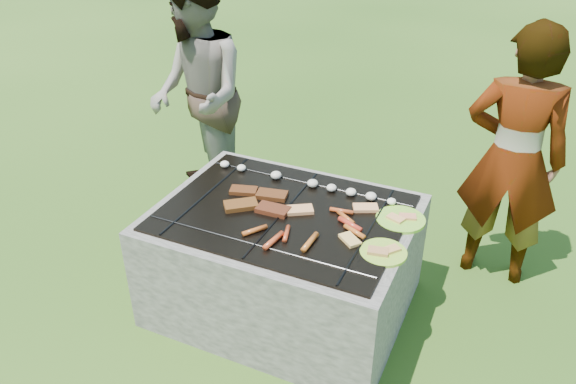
% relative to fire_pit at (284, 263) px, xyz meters
% --- Properties ---
extents(lawn, '(60.00, 60.00, 0.00)m').
position_rel_fire_pit_xyz_m(lawn, '(0.00, 0.00, -0.28)').
color(lawn, '#204310').
rests_on(lawn, ground).
extents(fire_pit, '(1.30, 1.00, 0.62)m').
position_rel_fire_pit_xyz_m(fire_pit, '(0.00, 0.00, 0.00)').
color(fire_pit, '#A8A195').
rests_on(fire_pit, ground).
extents(mushrooms, '(1.05, 0.06, 0.04)m').
position_rel_fire_pit_xyz_m(mushrooms, '(0.02, 0.30, 0.35)').
color(mushrooms, white).
rests_on(mushrooms, fire_pit).
extents(pork_slabs, '(0.40, 0.31, 0.02)m').
position_rel_fire_pit_xyz_m(pork_slabs, '(-0.16, 0.02, 0.34)').
color(pork_slabs, brown).
rests_on(pork_slabs, fire_pit).
extents(sausages, '(0.55, 0.47, 0.03)m').
position_rel_fire_pit_xyz_m(sausages, '(0.21, -0.11, 0.34)').
color(sausages, '#C03A1F').
rests_on(sausages, fire_pit).
extents(bread_on_grate, '(0.46, 0.42, 0.02)m').
position_rel_fire_pit_xyz_m(bread_on_grate, '(0.25, 0.06, 0.34)').
color(bread_on_grate, '#E7B276').
rests_on(bread_on_grate, fire_pit).
extents(plate_far, '(0.32, 0.32, 0.03)m').
position_rel_fire_pit_xyz_m(plate_far, '(0.56, 0.18, 0.33)').
color(plate_far, '#CAE737').
rests_on(plate_far, fire_pit).
extents(plate_near, '(0.23, 0.23, 0.03)m').
position_rel_fire_pit_xyz_m(plate_near, '(0.56, -0.12, 0.33)').
color(plate_near, '#BEE236').
rests_on(plate_near, fire_pit).
extents(cook, '(0.56, 0.38, 1.51)m').
position_rel_fire_pit_xyz_m(cook, '(1.01, 0.80, 0.47)').
color(cook, '#A49889').
rests_on(cook, ground).
extents(bystander, '(0.98, 0.99, 1.61)m').
position_rel_fire_pit_xyz_m(bystander, '(-1.00, 0.77, 0.53)').
color(bystander, gray).
rests_on(bystander, ground).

